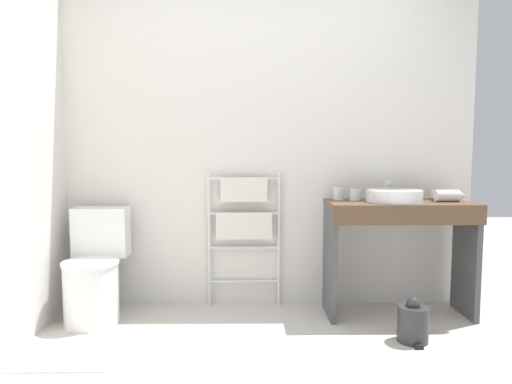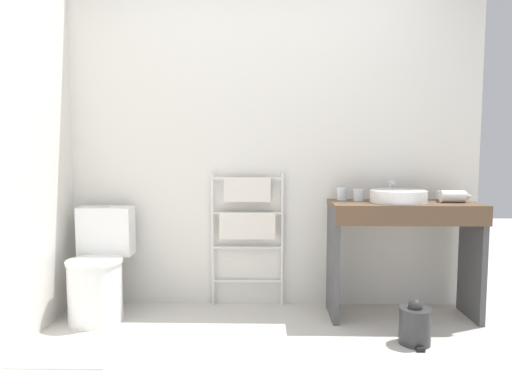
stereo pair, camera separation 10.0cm
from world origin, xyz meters
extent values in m
cube|color=silver|center=(0.00, 1.48, 1.24)|extent=(3.22, 0.12, 2.49)
cube|color=silver|center=(-1.55, 0.71, 1.24)|extent=(0.12, 2.11, 2.49)
cylinder|color=white|center=(-1.19, 1.03, 0.21)|extent=(0.37, 0.37, 0.42)
cylinder|color=white|center=(-1.19, 1.03, 0.43)|extent=(0.38, 0.38, 0.02)
cube|color=white|center=(-1.19, 1.28, 0.60)|extent=(0.39, 0.17, 0.36)
cylinder|color=silver|center=(-1.19, 1.28, 0.78)|extent=(0.05, 0.05, 0.01)
cylinder|color=silver|center=(-0.41, 1.39, 0.51)|extent=(0.02, 0.02, 1.03)
cylinder|color=silver|center=(0.13, 1.39, 0.51)|extent=(0.02, 0.02, 1.03)
cylinder|color=silver|center=(-0.14, 1.39, 0.18)|extent=(0.54, 0.02, 0.02)
cylinder|color=silver|center=(-0.14, 1.39, 0.45)|extent=(0.54, 0.02, 0.02)
cylinder|color=silver|center=(-0.14, 1.39, 0.72)|extent=(0.54, 0.02, 0.02)
cylinder|color=silver|center=(-0.14, 1.39, 0.98)|extent=(0.54, 0.02, 0.02)
cube|color=silver|center=(-0.14, 1.36, 0.90)|extent=(0.35, 0.04, 0.19)
cube|color=silver|center=(-0.14, 1.36, 0.63)|extent=(0.43, 0.04, 0.20)
cube|color=brown|center=(0.97, 1.16, 0.81)|extent=(1.03, 0.45, 0.03)
cube|color=brown|center=(0.97, 0.95, 0.75)|extent=(1.03, 0.02, 0.10)
cube|color=#4C4C4F|center=(0.48, 1.16, 0.40)|extent=(0.04, 0.38, 0.80)
cube|color=#4C4C4F|center=(1.47, 1.16, 0.40)|extent=(0.04, 0.38, 0.80)
cylinder|color=white|center=(0.93, 1.15, 0.87)|extent=(0.39, 0.39, 0.08)
cylinder|color=silver|center=(0.93, 1.15, 0.91)|extent=(0.32, 0.32, 0.01)
cylinder|color=silver|center=(0.93, 1.36, 0.90)|extent=(0.02, 0.02, 0.14)
cylinder|color=silver|center=(0.93, 1.31, 0.96)|extent=(0.02, 0.09, 0.02)
cylinder|color=silver|center=(0.56, 1.29, 0.88)|extent=(0.07, 0.07, 0.09)
cylinder|color=silver|center=(0.67, 1.24, 0.87)|extent=(0.08, 0.08, 0.08)
cylinder|color=white|center=(1.31, 1.15, 0.87)|extent=(0.17, 0.09, 0.09)
cone|color=silver|center=(1.42, 1.15, 0.87)|extent=(0.06, 0.07, 0.07)
cube|color=white|center=(1.27, 1.25, 0.87)|extent=(0.05, 0.10, 0.06)
cylinder|color=#333335|center=(0.92, 0.70, 0.11)|extent=(0.19, 0.19, 0.23)
sphere|color=#333335|center=(0.92, 0.70, 0.24)|extent=(0.09, 0.09, 0.09)
cube|color=black|center=(0.92, 0.59, 0.01)|extent=(0.05, 0.04, 0.02)
cube|color=silver|center=(-1.17, 0.49, 0.01)|extent=(0.56, 0.36, 0.01)
camera|label=1|loc=(-0.11, -2.06, 1.20)|focal=32.00mm
camera|label=2|loc=(-0.01, -2.06, 1.20)|focal=32.00mm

